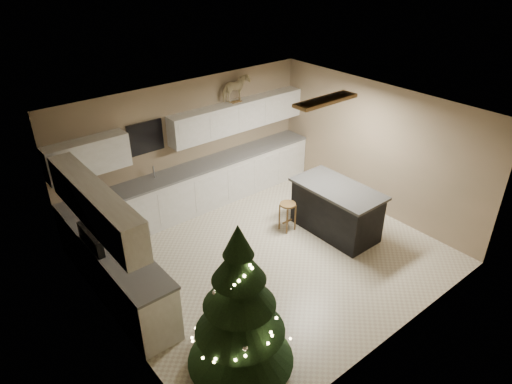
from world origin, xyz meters
TOP-DOWN VIEW (x-y plane):
  - ground_plane at (0.00, 0.00)m, footprint 5.50×5.50m
  - room_shell at (0.02, 0.00)m, footprint 5.52×5.02m
  - cabinetry at (-0.91, 1.65)m, footprint 5.50×3.20m
  - island at (1.49, -0.19)m, footprint 0.90×1.70m
  - bar_stool at (0.83, 0.42)m, footprint 0.30×0.30m
  - christmas_tree at (-1.85, -1.60)m, footprint 1.41×1.36m
  - toddler at (-1.00, -0.62)m, footprint 0.36×0.26m
  - rocking_horse at (1.09, 2.33)m, footprint 0.64×0.35m

SIDE VIEW (x-z plane):
  - ground_plane at x=0.00m, z-range 0.00..0.00m
  - bar_stool at x=0.83m, z-range 0.15..0.72m
  - toddler at x=-1.00m, z-range 0.00..0.92m
  - island at x=1.49m, z-range 0.00..0.95m
  - cabinetry at x=-0.91m, z-range -0.24..1.76m
  - christmas_tree at x=-1.85m, z-range -0.20..2.05m
  - room_shell at x=0.02m, z-range 0.44..3.05m
  - rocking_horse at x=1.09m, z-range 2.01..2.55m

